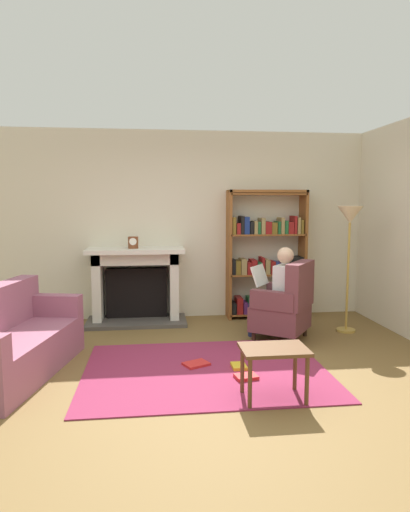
{
  "coord_description": "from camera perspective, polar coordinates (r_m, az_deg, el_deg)",
  "views": [
    {
      "loc": [
        -0.5,
        -3.93,
        1.65
      ],
      "look_at": [
        0.1,
        1.2,
        1.05
      ],
      "focal_mm": 31.12,
      "sensor_mm": 36.0,
      "label": 1
    }
  ],
  "objects": [
    {
      "name": "sofa_floral",
      "position": [
        4.75,
        -23.75,
        -10.22
      ],
      "size": [
        1.06,
        1.81,
        0.85
      ],
      "rotation": [
        0.0,
        0.0,
        1.36
      ],
      "color": "#99586F",
      "rests_on": "ground"
    },
    {
      "name": "floor_lamp",
      "position": [
        5.95,
        18.1,
        3.71
      ],
      "size": [
        0.32,
        0.32,
        1.63
      ],
      "color": "#B7933F",
      "rests_on": "ground"
    },
    {
      "name": "seated_reader",
      "position": [
        5.53,
        9.22,
        -4.18
      ],
      "size": [
        0.59,
        0.56,
        1.14
      ],
      "rotation": [
        0.0,
        0.0,
        4.08
      ],
      "color": "silver",
      "rests_on": "ground"
    },
    {
      "name": "fireplace",
      "position": [
        6.32,
        -8.82,
        -3.36
      ],
      "size": [
        1.37,
        0.64,
        1.05
      ],
      "color": "#4C4742",
      "rests_on": "ground"
    },
    {
      "name": "mantel_clock",
      "position": [
        6.15,
        -9.22,
        1.72
      ],
      "size": [
        0.14,
        0.14,
        0.16
      ],
      "color": "brown",
      "rests_on": "fireplace"
    },
    {
      "name": "side_table",
      "position": [
        3.87,
        8.85,
        -12.57
      ],
      "size": [
        0.56,
        0.39,
        0.46
      ],
      "color": "brown",
      "rests_on": "ground"
    },
    {
      "name": "armchair_reading",
      "position": [
        5.53,
        10.33,
        -6.28
      ],
      "size": [
        0.88,
        0.88,
        0.97
      ],
      "rotation": [
        0.0,
        0.0,
        4.08
      ],
      "color": "#331E14",
      "rests_on": "ground"
    },
    {
      "name": "bookshelf",
      "position": [
        6.52,
        7.88,
        -0.33
      ],
      "size": [
        1.14,
        0.32,
        1.86
      ],
      "color": "brown",
      "rests_on": "ground"
    },
    {
      "name": "area_rug",
      "position": [
        4.56,
        0.07,
        -14.49
      ],
      "size": [
        2.4,
        1.8,
        0.01
      ],
      "primitive_type": "cube",
      "color": "#882848",
      "rests_on": "ground"
    },
    {
      "name": "ground",
      "position": [
        4.29,
        0.56,
        -16.0
      ],
      "size": [
        14.0,
        14.0,
        0.0
      ],
      "primitive_type": "plane",
      "color": "brown"
    },
    {
      "name": "scattered_books",
      "position": [
        4.55,
        2.6,
        -14.29
      ],
      "size": [
        0.7,
        0.64,
        0.03
      ],
      "color": "gold",
      "rests_on": "area_rug"
    },
    {
      "name": "back_wall",
      "position": [
        6.5,
        -2.26,
        3.99
      ],
      "size": [
        5.6,
        0.1,
        2.7
      ],
      "primitive_type": "cube",
      "color": "beige",
      "rests_on": "ground"
    },
    {
      "name": "side_wall_right",
      "position": [
        6.07,
        24.65,
        3.2
      ],
      "size": [
        0.1,
        5.2,
        2.7
      ],
      "primitive_type": "cube",
      "color": "beige",
      "rests_on": "ground"
    }
  ]
}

